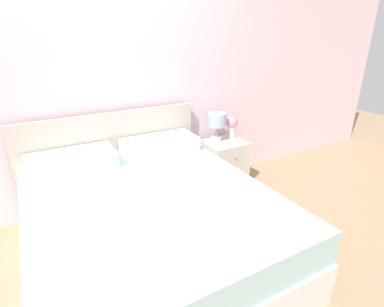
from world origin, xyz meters
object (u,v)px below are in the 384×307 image
(bed, at_px, (148,221))
(table_lamp, at_px, (217,122))
(nightstand, at_px, (224,163))
(flower_vase, at_px, (232,125))

(bed, bearing_deg, table_lamp, 34.22)
(nightstand, xyz_separation_m, flower_vase, (0.15, 0.08, 0.41))
(table_lamp, distance_m, flower_vase, 0.22)
(table_lamp, height_order, flower_vase, table_lamp)
(nightstand, relative_size, flower_vase, 2.04)
(nightstand, distance_m, table_lamp, 0.49)
(nightstand, bearing_deg, bed, -149.82)
(table_lamp, bearing_deg, bed, -145.78)
(table_lamp, xyz_separation_m, flower_vase, (0.21, 0.00, -0.07))
(bed, height_order, nightstand, bed)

